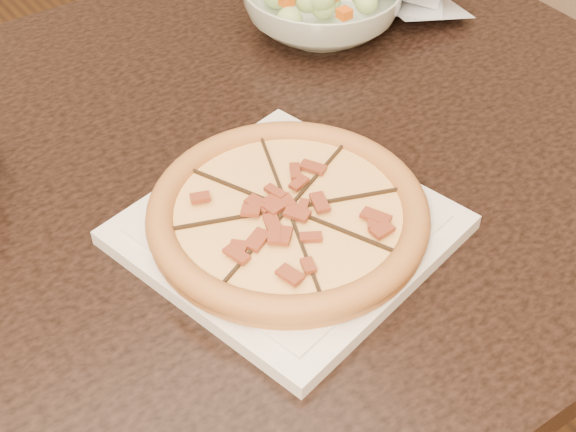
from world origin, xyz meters
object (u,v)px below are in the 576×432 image
dining_table (147,255)px  salad_bowl (322,7)px  pizza (288,213)px  plate (288,229)px

dining_table → salad_bowl: bearing=22.7°
dining_table → salad_bowl: salad_bowl is taller
dining_table → salad_bowl: 0.46m
pizza → salad_bowl: bearing=47.0°
plate → salad_bowl: bearing=47.0°
dining_table → plate: size_ratio=4.24×
plate → pizza: bearing=169.8°
dining_table → plate: plate is taller
salad_bowl → pizza: bearing=-133.0°
pizza → salad_bowl: (0.30, 0.33, 0.00)m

